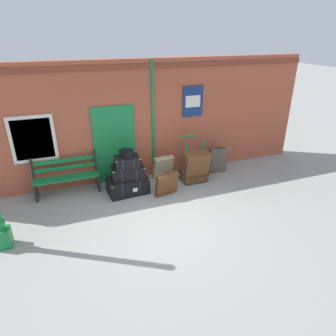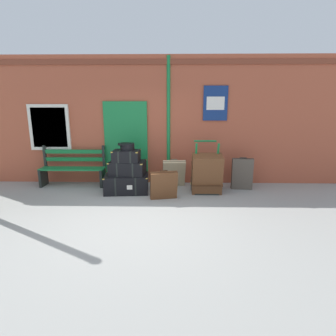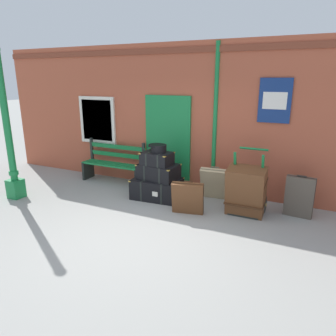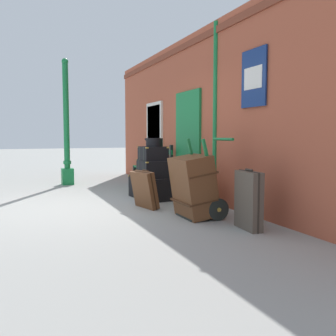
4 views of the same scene
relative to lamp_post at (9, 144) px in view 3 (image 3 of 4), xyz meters
name	(u,v)px [view 3 (image 3 of 4)]	position (x,y,z in m)	size (l,w,h in m)	color
ground_plane	(133,235)	(3.14, -0.37, -1.17)	(60.00, 60.00, 0.00)	gray
brick_facade	(191,119)	(3.11, 2.22, 0.43)	(10.40, 0.35, 3.20)	#AD5138
lamp_post	(9,144)	(0.00, 0.00, 0.00)	(0.28, 0.28, 3.07)	#197A3D
platform_bench	(114,164)	(1.29, 1.79, -0.73)	(1.60, 0.43, 1.01)	#197A3D
steamer_trunk_base	(157,188)	(2.73, 1.26, -0.96)	(1.06, 0.72, 0.43)	black
steamer_trunk_middle	(158,172)	(2.76, 1.28, -0.59)	(0.85, 0.61, 0.33)	black
steamer_trunk_top	(157,159)	(2.75, 1.25, -0.30)	(0.63, 0.47, 0.27)	black
round_hatbox	(158,148)	(2.77, 1.27, -0.08)	(0.38, 0.34, 0.16)	black
porters_trolley	(247,198)	(4.60, 1.39, -0.90)	(0.71, 0.68, 1.18)	black
large_brown_trunk	(246,191)	(4.60, 1.21, -0.70)	(0.70, 0.57, 0.94)	brown
suitcase_olive	(188,198)	(3.62, 0.78, -0.86)	(0.62, 0.36, 0.65)	brown
suitcase_slate	(299,197)	(5.50, 1.57, -0.79)	(0.51, 0.20, 0.79)	#51473D
suitcase_tan	(214,183)	(3.85, 1.71, -0.82)	(0.58, 0.41, 0.70)	tan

